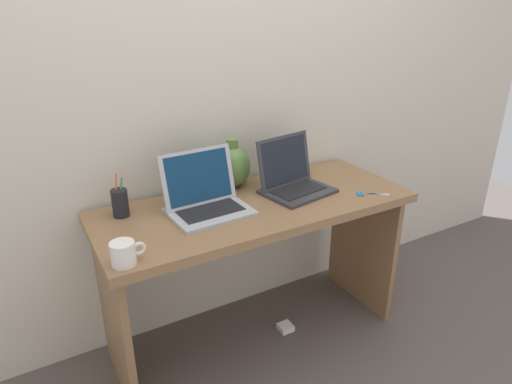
{
  "coord_description": "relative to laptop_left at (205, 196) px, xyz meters",
  "views": [
    {
      "loc": [
        -0.88,
        -1.54,
        1.54
      ],
      "look_at": [
        0.0,
        0.0,
        0.78
      ],
      "focal_mm": 31.25,
      "sensor_mm": 36.0,
      "label": 1
    }
  ],
  "objects": [
    {
      "name": "ground_plane",
      "position": [
        0.22,
        -0.04,
        -0.8
      ],
      "size": [
        6.0,
        6.0,
        0.0
      ],
      "primitive_type": "plane",
      "color": "#564C47"
    },
    {
      "name": "back_wall",
      "position": [
        0.22,
        0.28,
        0.4
      ],
      "size": [
        4.4,
        0.04,
        2.4
      ],
      "primitive_type": "cube",
      "color": "beige",
      "rests_on": "ground"
    },
    {
      "name": "desk",
      "position": [
        0.22,
        -0.04,
        -0.23
      ],
      "size": [
        1.39,
        0.56,
        0.73
      ],
      "color": "olive",
      "rests_on": "ground"
    },
    {
      "name": "laptop_left",
      "position": [
        0.0,
        0.0,
        0.0
      ],
      "size": [
        0.34,
        0.27,
        0.25
      ],
      "color": "#B2B2B7",
      "rests_on": "desk"
    },
    {
      "name": "laptop_right",
      "position": [
        0.43,
        -0.0,
        0.0
      ],
      "size": [
        0.34,
        0.29,
        0.25
      ],
      "color": "#333338",
      "rests_on": "desk"
    },
    {
      "name": "green_vase",
      "position": [
        0.22,
        0.18,
        0.04
      ],
      "size": [
        0.17,
        0.17,
        0.23
      ],
      "color": "#5B843D",
      "rests_on": "desk"
    },
    {
      "name": "coffee_mug",
      "position": [
        -0.4,
        -0.26,
        -0.02
      ],
      "size": [
        0.12,
        0.08,
        0.08
      ],
      "color": "white",
      "rests_on": "desk"
    },
    {
      "name": "pen_cup",
      "position": [
        -0.32,
        0.12,
        -0.0
      ],
      "size": [
        0.07,
        0.07,
        0.18
      ],
      "color": "black",
      "rests_on": "desk"
    },
    {
      "name": "scissors",
      "position": [
        0.71,
        -0.21,
        -0.06
      ],
      "size": [
        0.13,
        0.11,
        0.01
      ],
      "color": "#B7B7BC",
      "rests_on": "desk"
    },
    {
      "name": "power_brick",
      "position": [
        0.38,
        -0.08,
        -0.78
      ],
      "size": [
        0.07,
        0.07,
        0.03
      ],
      "primitive_type": "cube",
      "color": "white",
      "rests_on": "ground"
    }
  ]
}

